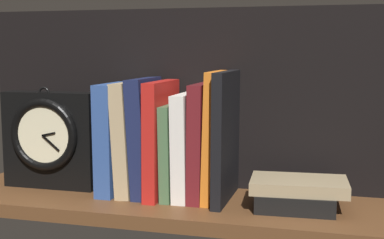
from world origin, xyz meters
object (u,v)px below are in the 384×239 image
object	(u,v)px
book_maroon_dawkins	(202,141)
book_stack_side	(297,193)
book_red_requiem	(161,139)
book_black_skeptic	(226,136)
book_tan_shortstories	(131,138)
book_navy_bierce	(146,137)
book_blue_modern	(115,138)
book_orange_pandolfini	(215,136)
book_green_romantic	(174,150)
framed_clock	(49,139)
book_white_catcher	(187,146)

from	to	relation	value
book_maroon_dawkins	book_stack_side	size ratio (longest dim) A/B	1.24
book_red_requiem	book_black_skeptic	bearing A→B (deg)	0.00
book_tan_shortstories	book_navy_bierce	size ratio (longest dim) A/B	0.97
book_blue_modern	book_stack_side	world-z (taller)	book_blue_modern
book_navy_bierce	book_maroon_dawkins	xyz separation A→B (cm)	(11.10, 0.00, -0.42)
book_blue_modern	book_tan_shortstories	size ratio (longest dim) A/B	0.99
book_navy_bierce	book_red_requiem	distance (cm)	3.05
book_tan_shortstories	book_stack_side	world-z (taller)	book_tan_shortstories
book_black_skeptic	book_orange_pandolfini	bearing A→B (deg)	180.00
book_orange_pandolfini	book_red_requiem	bearing A→B (deg)	180.00
book_blue_modern	book_green_romantic	world-z (taller)	book_blue_modern
book_black_skeptic	framed_clock	xyz separation A→B (cm)	(-36.13, -0.78, -1.96)
book_maroon_dawkins	book_white_catcher	bearing A→B (deg)	180.00
book_tan_shortstories	book_red_requiem	bearing A→B (deg)	0.00
book_navy_bierce	book_black_skeptic	distance (cm)	15.66
book_blue_modern	book_black_skeptic	bearing A→B (deg)	0.00
book_blue_modern	book_stack_side	xyz separation A→B (cm)	(35.55, -2.05, -7.97)
book_white_catcher	framed_clock	size ratio (longest dim) A/B	0.96
book_white_catcher	book_black_skeptic	world-z (taller)	book_black_skeptic
book_orange_pandolfini	book_stack_side	distance (cm)	18.09
book_navy_bierce	book_black_skeptic	bearing A→B (deg)	0.00
book_blue_modern	book_green_romantic	size ratio (longest dim) A/B	1.21
book_tan_shortstories	book_white_catcher	xyz separation A→B (cm)	(11.35, 0.00, -0.98)
book_navy_bierce	framed_clock	distance (cm)	20.53
book_green_romantic	book_white_catcher	world-z (taller)	book_white_catcher
book_tan_shortstories	book_black_skeptic	size ratio (longest dim) A/B	0.91
book_maroon_dawkins	framed_clock	bearing A→B (deg)	-178.59
book_red_requiem	book_black_skeptic	world-z (taller)	book_black_skeptic
book_white_catcher	book_black_skeptic	xyz separation A→B (cm)	(7.49, 0.00, 2.12)
book_green_romantic	book_red_requiem	bearing A→B (deg)	180.00
book_red_requiem	book_white_catcher	world-z (taller)	book_red_requiem
book_tan_shortstories	book_orange_pandolfini	size ratio (longest dim) A/B	0.91
book_tan_shortstories	book_orange_pandolfini	bearing A→B (deg)	0.00
book_green_romantic	book_orange_pandolfini	size ratio (longest dim) A/B	0.74
book_navy_bierce	book_maroon_dawkins	bearing A→B (deg)	0.00
book_blue_modern	book_white_catcher	size ratio (longest dim) A/B	1.08
book_green_romantic	book_stack_side	distance (cm)	24.30
book_red_requiem	book_green_romantic	size ratio (longest dim) A/B	1.24
book_navy_bierce	book_blue_modern	bearing A→B (deg)	180.00
book_green_romantic	book_stack_side	xyz separation A→B (cm)	(23.42, -2.05, -6.12)
book_maroon_dawkins	framed_clock	size ratio (longest dim) A/B	1.05
book_orange_pandolfini	book_blue_modern	bearing A→B (deg)	180.00
book_green_romantic	book_navy_bierce	bearing A→B (deg)	180.00
book_tan_shortstories	book_maroon_dawkins	xyz separation A→B (cm)	(14.30, 0.00, -0.03)
book_white_catcher	book_stack_side	size ratio (longest dim) A/B	1.13
framed_clock	book_red_requiem	bearing A→B (deg)	1.89
book_blue_modern	book_maroon_dawkins	world-z (taller)	book_maroon_dawkins
book_tan_shortstories	book_green_romantic	size ratio (longest dim) A/B	1.23
book_orange_pandolfini	book_black_skeptic	xyz separation A→B (cm)	(2.10, 0.00, 0.01)
book_orange_pandolfini	book_black_skeptic	size ratio (longest dim) A/B	1.00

